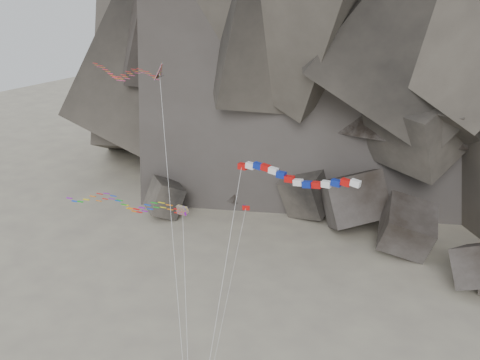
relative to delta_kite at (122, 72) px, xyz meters
The scene contains 5 objects.
boulder_field 46.06m from the delta_kite, 58.48° to the left, with size 73.42×19.40×10.14m.
delta_kite is the anchor object (origin of this frame).
banner_kite 20.00m from the delta_kite, ahead, with size 9.95×11.23×20.21m.
parafoil_kite 11.84m from the delta_kite, 57.33° to the right, with size 19.03×9.74×15.94m.
pennant_kite 19.06m from the delta_kite, 12.89° to the right, with size 3.24×13.07×15.47m.
Camera 1 is at (25.91, -38.57, 35.85)m, focal length 45.00 mm.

